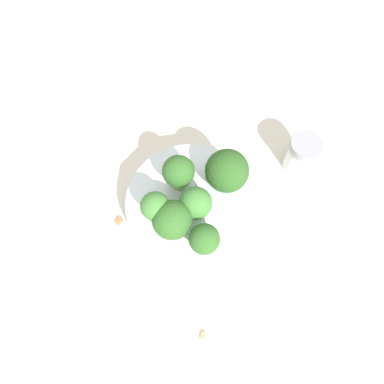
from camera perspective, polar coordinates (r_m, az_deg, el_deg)
The scene contains 12 objects.
ground_plane at distance 0.49m, azimuth 0.00°, elevation -3.30°, with size 3.00×3.00×0.00m, color beige.
bowl at distance 0.47m, azimuth 0.00°, elevation -2.41°, with size 0.16×0.16×0.04m, color silver.
broccoli_floret_0 at distance 0.44m, azimuth 5.34°, elevation 3.16°, with size 0.05×0.05×0.06m.
broccoli_floret_1 at distance 0.43m, azimuth -2.07°, elevation 2.99°, with size 0.04×0.04×0.05m.
broccoli_floret_2 at distance 0.41m, azimuth -5.61°, elevation -2.31°, with size 0.03×0.03×0.05m.
broccoli_floret_3 at distance 0.42m, azimuth 0.54°, elevation -1.76°, with size 0.04×0.04×0.05m.
broccoli_floret_4 at distance 0.41m, azimuth 1.88°, elevation -7.25°, with size 0.03×0.03×0.05m.
broccoli_floret_5 at distance 0.41m, azimuth -3.06°, elevation -4.33°, with size 0.04×0.04×0.05m.
pepper_shaker at distance 0.51m, azimuth 16.37°, elevation 5.54°, with size 0.04×0.04×0.06m.
almond_crumb_0 at distance 0.45m, azimuth 1.72°, elevation -21.04°, with size 0.01×0.01×0.01m, color tan.
almond_crumb_1 at distance 0.52m, azimuth -5.22°, elevation 4.92°, with size 0.01×0.00×0.01m, color olive.
almond_crumb_2 at distance 0.49m, azimuth -11.11°, elevation -4.29°, with size 0.01×0.01×0.01m, color olive.
Camera 1 is at (-0.12, 0.12, 0.46)m, focal length 35.00 mm.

